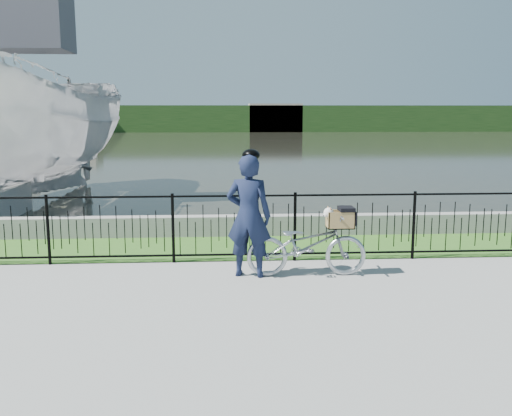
{
  "coord_description": "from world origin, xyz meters",
  "views": [
    {
      "loc": [
        -0.2,
        -7.56,
        2.48
      ],
      "look_at": [
        0.32,
        1.0,
        1.0
      ],
      "focal_mm": 40.0,
      "sensor_mm": 36.0,
      "label": 1
    }
  ],
  "objects": [
    {
      "name": "quay_wall",
      "position": [
        0.0,
        3.6,
        0.2
      ],
      "size": [
        60.0,
        0.3,
        0.4
      ],
      "primitive_type": "cube",
      "color": "gray",
      "rests_on": "ground"
    },
    {
      "name": "boat_near",
      "position": [
        -5.2,
        7.91,
        2.0
      ],
      "size": [
        4.9,
        10.16,
        5.57
      ],
      "color": "#BABABB",
      "rests_on": "water"
    },
    {
      "name": "fence",
      "position": [
        0.0,
        1.6,
        0.58
      ],
      "size": [
        14.0,
        0.06,
        1.15
      ],
      "primitive_type": null,
      "color": "black",
      "rests_on": "ground"
    },
    {
      "name": "bicycle_rig",
      "position": [
        1.08,
        0.73,
        0.49
      ],
      "size": [
        1.8,
        0.63,
        1.07
      ],
      "color": "#A6ABB2",
      "rests_on": "ground"
    },
    {
      "name": "far_treeline",
      "position": [
        0.0,
        60.0,
        1.5
      ],
      "size": [
        120.0,
        6.0,
        3.0
      ],
      "primitive_type": "cube",
      "color": "#234119",
      "rests_on": "ground"
    },
    {
      "name": "far_building_right",
      "position": [
        6.0,
        58.5,
        1.6
      ],
      "size": [
        6.0,
        3.0,
        3.2
      ],
      "primitive_type": "cube",
      "color": "gray",
      "rests_on": "ground"
    },
    {
      "name": "cyclist",
      "position": [
        0.2,
        0.77,
        0.94
      ],
      "size": [
        0.76,
        0.59,
        1.92
      ],
      "color": "#121A33",
      "rests_on": "ground"
    },
    {
      "name": "far_building_left",
      "position": [
        -18.0,
        58.0,
        2.0
      ],
      "size": [
        8.0,
        4.0,
        4.0
      ],
      "primitive_type": "cube",
      "color": "gray",
      "rests_on": "ground"
    },
    {
      "name": "ground",
      "position": [
        0.0,
        0.0,
        0.0
      ],
      "size": [
        120.0,
        120.0,
        0.0
      ],
      "primitive_type": "plane",
      "color": "gray",
      "rests_on": "ground"
    },
    {
      "name": "water",
      "position": [
        0.0,
        33.0,
        0.0
      ],
      "size": [
        120.0,
        120.0,
        0.0
      ],
      "primitive_type": "plane",
      "color": "#27271E",
      "rests_on": "ground"
    },
    {
      "name": "grass_strip",
      "position": [
        0.0,
        2.6,
        0.0
      ],
      "size": [
        60.0,
        2.0,
        0.01
      ],
      "primitive_type": "cube",
      "color": "#34621E",
      "rests_on": "ground"
    }
  ]
}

